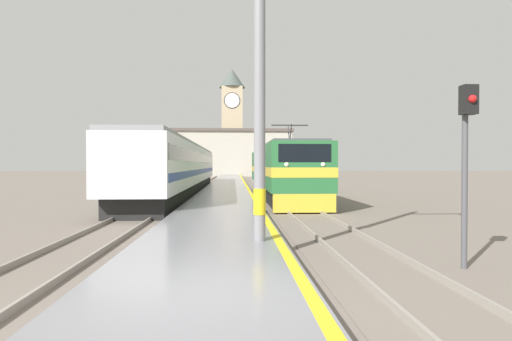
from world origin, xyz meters
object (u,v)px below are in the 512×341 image
(locomotive_train, at_px, (280,171))
(catenary_mast, at_px, (264,53))
(clock_tower, at_px, (232,118))
(signal_post, at_px, (467,146))
(passenger_train, at_px, (182,167))

(locomotive_train, xyz_separation_m, catenary_mast, (-2.39, -17.42, 2.98))
(clock_tower, relative_size, signal_post, 5.81)
(clock_tower, bearing_deg, passenger_train, -93.80)
(passenger_train, height_order, signal_post, signal_post)
(clock_tower, xyz_separation_m, signal_post, (5.19, -75.56, -9.31))
(signal_post, bearing_deg, clock_tower, 93.93)
(locomotive_train, distance_m, signal_post, 18.65)
(passenger_train, relative_size, signal_post, 8.18)
(passenger_train, distance_m, signal_post, 24.02)
(catenary_mast, distance_m, clock_tower, 74.78)
(passenger_train, relative_size, catenary_mast, 3.60)
(catenary_mast, relative_size, clock_tower, 0.39)
(locomotive_train, xyz_separation_m, passenger_train, (-6.98, 3.82, 0.22))
(locomotive_train, height_order, clock_tower, clock_tower)
(passenger_train, distance_m, clock_tower, 54.22)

